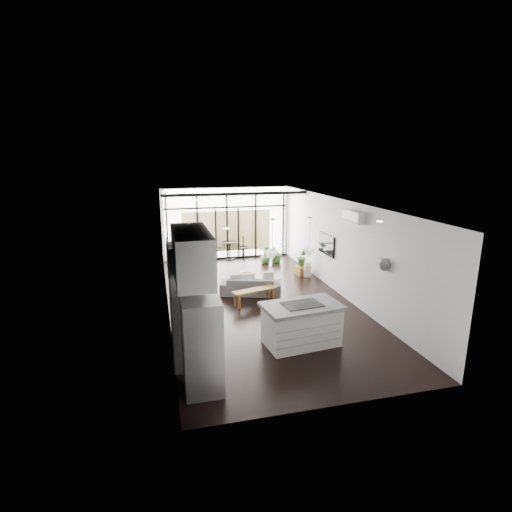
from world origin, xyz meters
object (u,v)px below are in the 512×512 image
island (301,324)px  console_bench (255,296)px  tv (326,244)px  pouf (247,278)px  fridge (202,345)px  milk_can (307,269)px  sofa (251,283)px

island → console_bench: bearing=92.2°
tv → pouf: bearing=167.7°
fridge → milk_can: size_ratio=3.39×
sofa → console_bench: bearing=101.0°
fridge → console_bench: size_ratio=1.32×
pouf → island: bearing=-86.8°
fridge → console_bench: (1.89, 3.81, -0.64)m
fridge → pouf: 5.89m
console_bench → sofa: bearing=67.9°
sofa → pouf: sofa is taller
island → sofa: bearing=88.8°
sofa → console_bench: size_ratio=1.39×
tv → milk_can: bearing=107.1°
island → milk_can: island is taller
fridge → milk_can: (4.24, 5.81, -0.60)m
fridge → sofa: fridge is taller
fridge → tv: bearing=47.7°
console_bench → milk_can: size_ratio=2.58×
console_bench → tv: (2.61, 1.14, 1.09)m
console_bench → pouf: bearing=68.1°
pouf → milk_can: (2.18, 0.32, 0.04)m
console_bench → tv: bearing=7.2°
island → sofa: island is taller
sofa → island: bearing=112.2°
island → pouf: 4.29m
sofa → tv: 2.72m
island → milk_can: bearing=60.5°
pouf → tv: tv is taller
milk_can → console_bench: bearing=-139.6°
fridge → sofa: 5.04m
island → console_bench: (-0.40, 2.61, -0.25)m
fridge → sofa: (1.97, 4.61, -0.50)m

